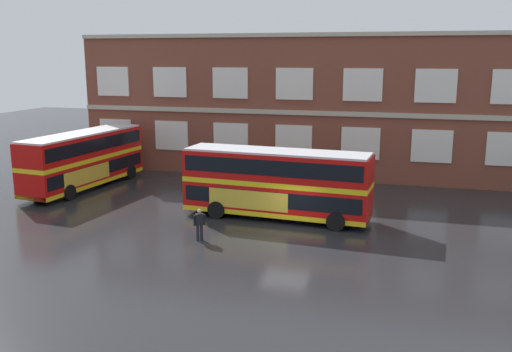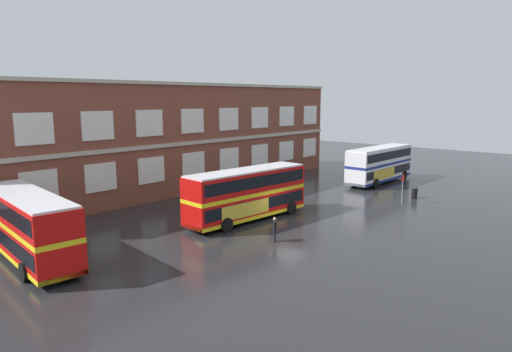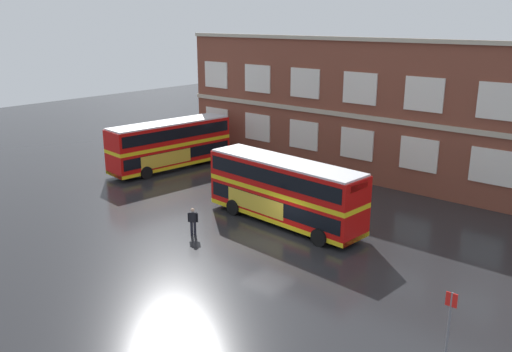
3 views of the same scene
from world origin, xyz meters
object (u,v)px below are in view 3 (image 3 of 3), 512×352
double_decker_middle (284,190)px  waiting_passenger (193,220)px  bus_stand_flag (450,318)px  double_decker_near (171,144)px

double_decker_middle → waiting_passenger: bearing=-119.2°
bus_stand_flag → waiting_passenger: bearing=173.4°
double_decker_middle → waiting_passenger: double_decker_middle is taller
waiting_passenger → bus_stand_flag: (16.18, -1.88, 0.70)m
bus_stand_flag → double_decker_near: bearing=159.3°
double_decker_near → bus_stand_flag: 30.50m
double_decker_middle → double_decker_near: bearing=166.0°
waiting_passenger → bus_stand_flag: 16.31m
waiting_passenger → bus_stand_flag: size_ratio=0.63×
double_decker_middle → bus_stand_flag: bearing=-27.7°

